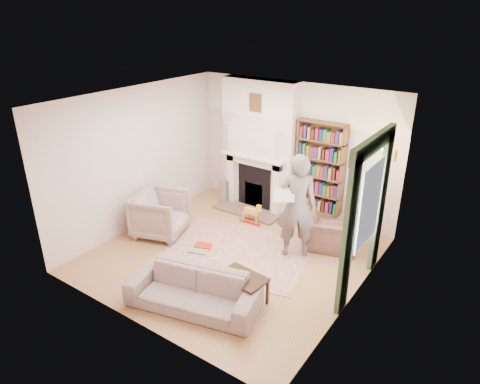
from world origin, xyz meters
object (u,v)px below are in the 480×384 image
Objects in this scene: armchair_left at (160,214)px; rocking_horse at (252,213)px; man_reading at (297,206)px; coffee_table at (243,289)px; paraffin_heater at (224,191)px; bookcase at (320,168)px; armchair_reading at (332,232)px; sofa at (193,290)px.

armchair_left is 1.93× the size of rocking_horse.
man_reading reaches higher than armchair_left.
coffee_table is 2.60m from rocking_horse.
paraffin_heater reaches higher than coffee_table.
coffee_table is (2.51, -0.83, -0.20)m from armchair_left.
bookcase is 3.29m from armchair_left.
rocking_horse is at bearing -18.19° from armchair_reading.
armchair_left is at bearing -134.83° from rocking_horse.
coffee_table is at bearing 60.54° from armchair_reading.
man_reading is at bearing -24.29° from paraffin_heater.
bookcase reaches higher than coffee_table.
armchair_reading is at bearing -50.60° from bookcase.
coffee_table is 1.27× the size of paraffin_heater.
coffee_table is (0.26, -3.11, -0.95)m from bookcase.
sofa reaches higher than coffee_table.
paraffin_heater is at bearing 137.22° from coffee_table.
rocking_horse is (-1.77, 0.00, -0.10)m from armchair_reading.
bookcase reaches higher than sofa.
paraffin_heater is (-2.37, 2.72, 0.05)m from coffee_table.
armchair_left is 0.49× the size of man_reading.
sofa is at bearing -60.44° from paraffin_heater.
armchair_left is at bearing 131.72° from sofa.
man_reading is at bearing -90.45° from armchair_left.
armchair_left is 0.48× the size of sofa.
rocking_horse is (-1.32, 0.60, -0.74)m from man_reading.
paraffin_heater is (-2.82, 0.47, -0.04)m from armchair_reading.
man_reading reaches higher than sofa.
man_reading is (2.51, 0.81, 0.53)m from armchair_left.
sofa is (1.98, -1.35, -0.14)m from armchair_left.
coffee_table is (0.00, -1.65, -0.73)m from man_reading.
bookcase reaches higher than man_reading.
coffee_table is at bearing -85.16° from bookcase.
armchair_reading is 1.78× the size of paraffin_heater.
sofa is (-0.27, -3.63, -0.89)m from bookcase.
armchair_left reaches higher than sofa.
rocking_horse is at bearing 91.86° from sofa.
bookcase is at bearing 34.85° from rocking_horse.
rocking_horse is (-1.05, -0.87, -0.96)m from bookcase.
man_reading is (0.26, -1.47, -0.22)m from bookcase.
man_reading is at bearing 62.23° from sofa.
sofa is at bearing 52.25° from armchair_reading.
armchair_reading is at bearing -9.45° from paraffin_heater.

